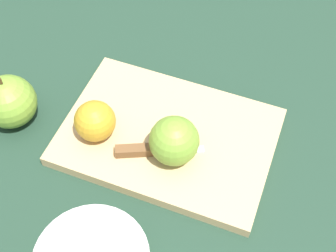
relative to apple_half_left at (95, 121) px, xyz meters
name	(u,v)px	position (x,y,z in m)	size (l,w,h in m)	color
ground_plane	(168,140)	(0.11, 0.02, -0.05)	(4.00, 4.00, 0.00)	#1E3828
cutting_board	(168,137)	(0.11, 0.02, -0.04)	(0.38, 0.30, 0.02)	tan
apple_half_left	(95,121)	(0.00, 0.00, 0.00)	(0.07, 0.07, 0.07)	gold
apple_half_right	(174,141)	(0.13, -0.02, 0.01)	(0.08, 0.08, 0.08)	olive
knife	(141,151)	(0.08, -0.03, -0.03)	(0.14, 0.05, 0.02)	silver
apple_whole	(8,104)	(-0.15, 0.02, -0.01)	(0.09, 0.09, 0.10)	olive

